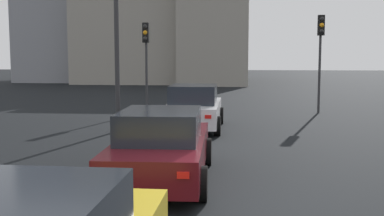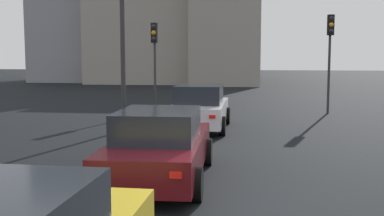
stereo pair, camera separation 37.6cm
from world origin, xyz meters
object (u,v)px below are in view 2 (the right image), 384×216
car_white_right_lead (200,108)px  traffic_light_near_right (330,43)px  car_maroon_right_second (160,146)px  street_lamp_kerbside (122,2)px  traffic_light_near_left (154,48)px

car_white_right_lead → traffic_light_near_right: size_ratio=1.00×
car_maroon_right_second → street_lamp_kerbside: bearing=20.1°
car_white_right_lead → car_maroon_right_second: size_ratio=0.94×
traffic_light_near_left → traffic_light_near_right: 7.85m
traffic_light_near_left → traffic_light_near_right: bearing=97.5°
traffic_light_near_right → car_maroon_right_second: bearing=-27.9°
traffic_light_near_right → traffic_light_near_left: bearing=-91.4°
car_maroon_right_second → street_lamp_kerbside: size_ratio=0.62×
traffic_light_near_right → street_lamp_kerbside: bearing=-57.0°
traffic_light_near_left → street_lamp_kerbside: 5.75m
street_lamp_kerbside → traffic_light_near_left: bearing=0.8°
street_lamp_kerbside → car_maroon_right_second: bearing=-158.2°
car_maroon_right_second → street_lamp_kerbside: 7.67m
car_white_right_lead → car_maroon_right_second: 6.99m
traffic_light_near_left → car_maroon_right_second: bearing=16.4°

